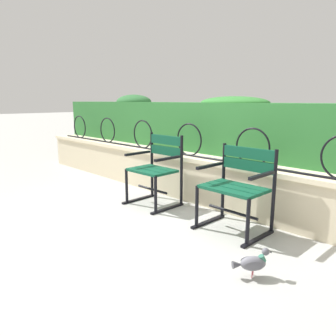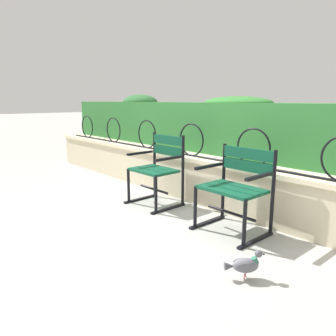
# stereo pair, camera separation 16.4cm
# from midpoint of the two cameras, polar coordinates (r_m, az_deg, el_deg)

# --- Properties ---
(ground_plane) EXTENTS (60.00, 60.00, 0.00)m
(ground_plane) POSITION_cam_midpoint_polar(r_m,az_deg,el_deg) (3.67, -2.39, -8.65)
(ground_plane) COLOR #ADADA8
(stone_wall) EXTENTS (7.55, 0.41, 0.58)m
(stone_wall) POSITION_cam_midpoint_polar(r_m,az_deg,el_deg) (4.13, 5.84, -2.12)
(stone_wall) COLOR beige
(stone_wall) RESTS_ON ground
(iron_arch_fence) EXTENTS (7.00, 0.02, 0.42)m
(iron_arch_fence) POSITION_cam_midpoint_polar(r_m,az_deg,el_deg) (4.14, 2.93, 4.53)
(iron_arch_fence) COLOR black
(iron_arch_fence) RESTS_ON stone_wall
(hedge_row) EXTENTS (7.40, 0.55, 0.80)m
(hedge_row) POSITION_cam_midpoint_polar(r_m,az_deg,el_deg) (4.38, 9.96, 7.18)
(hedge_row) COLOR #2D7033
(hedge_row) RESTS_ON stone_wall
(park_chair_left) EXTENTS (0.58, 0.53, 0.87)m
(park_chair_left) POSITION_cam_midpoint_polar(r_m,az_deg,el_deg) (4.04, -3.16, 0.09)
(park_chair_left) COLOR #0F4C33
(park_chair_left) RESTS_ON ground
(park_chair_right) EXTENTS (0.64, 0.52, 0.83)m
(park_chair_right) POSITION_cam_midpoint_polar(r_m,az_deg,el_deg) (3.28, 10.73, -2.93)
(park_chair_right) COLOR #0F4C33
(park_chair_right) RESTS_ON ground
(pigeon_near_chairs) EXTENTS (0.22, 0.25, 0.22)m
(pigeon_near_chairs) POSITION_cam_midpoint_polar(r_m,az_deg,el_deg) (2.55, 12.71, -15.85)
(pigeon_near_chairs) COLOR slate
(pigeon_near_chairs) RESTS_ON ground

